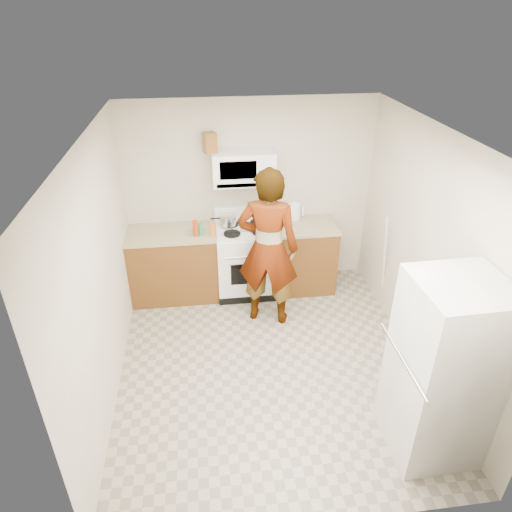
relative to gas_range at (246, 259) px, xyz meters
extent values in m
plane|color=gray|center=(0.10, -1.48, -0.49)|extent=(3.60, 3.60, 0.00)
cube|color=beige|center=(0.10, 0.31, 0.76)|extent=(3.20, 0.02, 2.50)
cube|color=beige|center=(1.69, -1.48, 0.76)|extent=(0.02, 3.60, 2.50)
cube|color=#603116|center=(-0.94, 0.01, -0.04)|extent=(1.12, 0.62, 0.90)
cube|color=tan|center=(-0.94, 0.01, 0.43)|extent=(1.14, 0.64, 0.03)
cube|color=#603116|center=(0.78, 0.01, -0.04)|extent=(0.80, 0.62, 0.90)
cube|color=tan|center=(0.78, 0.01, 0.43)|extent=(0.82, 0.64, 0.03)
cube|color=white|center=(0.00, -0.01, -0.04)|extent=(0.76, 0.65, 0.90)
cube|color=white|center=(0.00, -0.01, 0.43)|extent=(0.76, 0.62, 0.03)
cube|color=white|center=(0.00, 0.28, 0.54)|extent=(0.76, 0.08, 0.20)
cube|color=white|center=(0.00, 0.13, 1.21)|extent=(0.76, 0.38, 0.40)
imported|color=tan|center=(0.20, -0.66, 0.49)|extent=(0.82, 0.66, 1.96)
cube|color=silver|center=(1.34, -2.66, 0.36)|extent=(0.72, 0.72, 1.70)
cylinder|color=white|center=(0.68, 0.22, 0.55)|extent=(0.21, 0.21, 0.20)
cube|color=brown|center=(-0.39, 0.12, 1.53)|extent=(0.18, 0.18, 0.24)
cylinder|color=silver|center=(-0.21, 0.10, 0.53)|extent=(0.21, 0.21, 0.11)
cube|color=silver|center=(0.08, -0.05, 0.47)|extent=(0.29, 0.25, 0.05)
cylinder|color=#BB2D0E|center=(-0.63, -0.15, 0.56)|extent=(0.07, 0.07, 0.21)
cylinder|color=orange|center=(-0.42, -0.17, 0.54)|extent=(0.06, 0.06, 0.18)
cylinder|color=green|center=(-0.57, -0.11, 0.53)|extent=(0.07, 0.07, 0.17)
cylinder|color=white|center=(-0.62, -0.06, 0.46)|extent=(0.36, 0.36, 0.01)
cylinder|color=silver|center=(1.65, -0.62, 0.18)|extent=(0.21, 0.22, 1.31)
camera|label=1|loc=(-0.52, -5.22, 3.02)|focal=32.00mm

